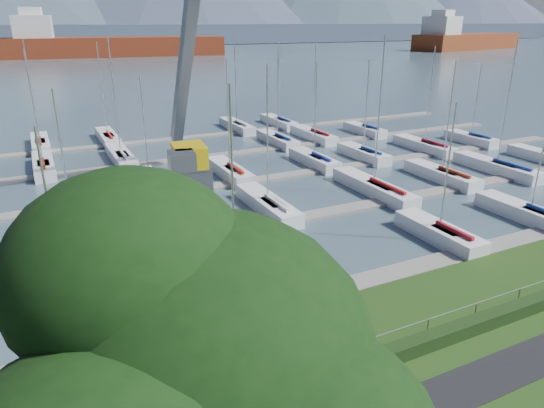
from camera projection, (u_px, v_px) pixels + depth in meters
path at (441, 398)px, 18.88m from camera, size 160.00×2.00×0.04m
water at (52, 52)px, 239.97m from camera, size 800.00×540.00×0.20m
hedge at (398, 352)px, 20.95m from camera, size 80.00×0.70×0.70m
fence at (394, 331)px, 20.98m from camera, size 80.00×0.04×0.04m
foothill at (44, 35)px, 296.51m from camera, size 900.00×80.00×12.00m
docks at (203, 188)px, 43.33m from camera, size 90.00×41.60×0.25m
crane at (189, 128)px, 40.76m from camera, size 4.89×13.34×22.35m
cargo_ship_mid at (106, 47)px, 203.91m from camera, size 90.72×27.60×21.50m
cargo_ship_east at (464, 41)px, 255.62m from camera, size 77.45×34.16×21.50m
sailboat_fleet at (156, 122)px, 42.44m from camera, size 74.03×50.03×13.29m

